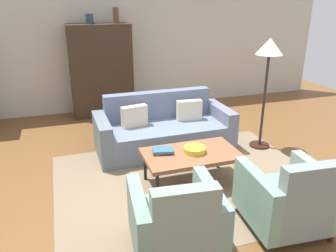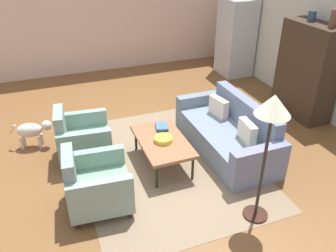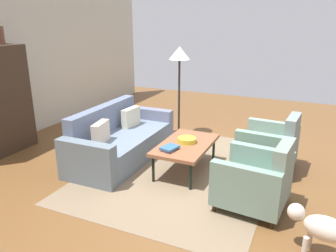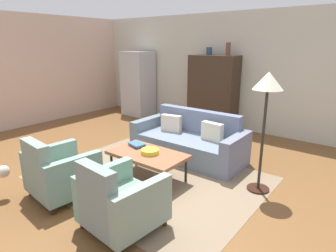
{
  "view_description": "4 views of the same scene",
  "coord_description": "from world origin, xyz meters",
  "px_view_note": "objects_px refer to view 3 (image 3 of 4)",
  "views": [
    {
      "loc": [
        -1.43,
        -3.36,
        2.27
      ],
      "look_at": [
        -0.07,
        0.73,
        0.6
      ],
      "focal_mm": 35.68,
      "sensor_mm": 36.0,
      "label": 1
    },
    {
      "loc": [
        4.23,
        -1.35,
        3.22
      ],
      "look_at": [
        0.12,
        0.21,
        0.71
      ],
      "focal_mm": 36.64,
      "sensor_mm": 36.0,
      "label": 2
    },
    {
      "loc": [
        -4.23,
        -1.49,
        2.2
      ],
      "look_at": [
        0.31,
        0.56,
        0.58
      ],
      "focal_mm": 35.16,
      "sensor_mm": 36.0,
      "label": 3
    },
    {
      "loc": [
        2.83,
        -2.92,
        2.07
      ],
      "look_at": [
        -0.06,
        0.79,
        0.71
      ],
      "focal_mm": 30.59,
      "sensor_mm": 36.0,
      "label": 4
    }
  ],
  "objects_px": {
    "couch": "(118,141)",
    "book_stack": "(170,148)",
    "armchair_right": "(272,148)",
    "vase_round": "(1,35)",
    "coffee_table": "(186,146)",
    "armchair_left": "(258,182)",
    "fruit_bowl": "(187,140)",
    "dog": "(322,228)",
    "floor_lamp": "(179,61)"
  },
  "relations": [
    {
      "from": "couch",
      "to": "vase_round",
      "type": "bearing_deg",
      "value": -81.54
    },
    {
      "from": "book_stack",
      "to": "dog",
      "type": "bearing_deg",
      "value": -114.49
    },
    {
      "from": "armchair_right",
      "to": "book_stack",
      "type": "distance_m",
      "value": 1.59
    },
    {
      "from": "coffee_table",
      "to": "floor_lamp",
      "type": "xyz_separation_m",
      "value": [
        1.51,
        0.74,
        1.04
      ]
    },
    {
      "from": "coffee_table",
      "to": "dog",
      "type": "xyz_separation_m",
      "value": [
        -1.24,
        -1.87,
        -0.09
      ]
    },
    {
      "from": "dog",
      "to": "fruit_bowl",
      "type": "bearing_deg",
      "value": -20.78
    },
    {
      "from": "fruit_bowl",
      "to": "floor_lamp",
      "type": "distance_m",
      "value": 1.9
    },
    {
      "from": "couch",
      "to": "dog",
      "type": "height_order",
      "value": "couch"
    },
    {
      "from": "armchair_right",
      "to": "book_stack",
      "type": "xyz_separation_m",
      "value": [
        -0.93,
        1.28,
        0.13
      ]
    },
    {
      "from": "armchair_left",
      "to": "floor_lamp",
      "type": "distance_m",
      "value": 3.05
    },
    {
      "from": "couch",
      "to": "floor_lamp",
      "type": "relative_size",
      "value": 1.22
    },
    {
      "from": "vase_round",
      "to": "dog",
      "type": "relative_size",
      "value": 0.42
    },
    {
      "from": "coffee_table",
      "to": "book_stack",
      "type": "bearing_deg",
      "value": 161.64
    },
    {
      "from": "armchair_left",
      "to": "book_stack",
      "type": "bearing_deg",
      "value": 83.8
    },
    {
      "from": "coffee_table",
      "to": "armchair_right",
      "type": "relative_size",
      "value": 1.36
    },
    {
      "from": "book_stack",
      "to": "armchair_right",
      "type": "bearing_deg",
      "value": -53.89
    },
    {
      "from": "armchair_right",
      "to": "fruit_bowl",
      "type": "bearing_deg",
      "value": 119.87
    },
    {
      "from": "coffee_table",
      "to": "armchair_left",
      "type": "height_order",
      "value": "armchair_left"
    },
    {
      "from": "floor_lamp",
      "to": "armchair_left",
      "type": "bearing_deg",
      "value": -138.03
    },
    {
      "from": "vase_round",
      "to": "dog",
      "type": "bearing_deg",
      "value": -100.48
    },
    {
      "from": "coffee_table",
      "to": "fruit_bowl",
      "type": "height_order",
      "value": "fruit_bowl"
    },
    {
      "from": "couch",
      "to": "armchair_left",
      "type": "distance_m",
      "value": 2.43
    },
    {
      "from": "fruit_bowl",
      "to": "book_stack",
      "type": "height_order",
      "value": "fruit_bowl"
    },
    {
      "from": "couch",
      "to": "book_stack",
      "type": "height_order",
      "value": "couch"
    },
    {
      "from": "couch",
      "to": "fruit_bowl",
      "type": "bearing_deg",
      "value": 91.89
    },
    {
      "from": "couch",
      "to": "fruit_bowl",
      "type": "height_order",
      "value": "couch"
    },
    {
      "from": "couch",
      "to": "fruit_bowl",
      "type": "relative_size",
      "value": 7.59
    },
    {
      "from": "fruit_bowl",
      "to": "book_stack",
      "type": "xyz_separation_m",
      "value": [
        -0.38,
        0.11,
        -0.01
      ]
    },
    {
      "from": "couch",
      "to": "armchair_left",
      "type": "height_order",
      "value": "armchair_left"
    },
    {
      "from": "fruit_bowl",
      "to": "floor_lamp",
      "type": "height_order",
      "value": "floor_lamp"
    },
    {
      "from": "armchair_right",
      "to": "vase_round",
      "type": "distance_m",
      "value": 4.71
    },
    {
      "from": "couch",
      "to": "dog",
      "type": "distance_m",
      "value": 3.3
    },
    {
      "from": "fruit_bowl",
      "to": "couch",
      "type": "bearing_deg",
      "value": 92.26
    },
    {
      "from": "coffee_table",
      "to": "vase_round",
      "type": "relative_size",
      "value": 4.09
    },
    {
      "from": "fruit_bowl",
      "to": "floor_lamp",
      "type": "xyz_separation_m",
      "value": [
        1.46,
        0.74,
        0.97
      ]
    },
    {
      "from": "vase_round",
      "to": "coffee_table",
      "type": "bearing_deg",
      "value": -84.44
    },
    {
      "from": "coffee_table",
      "to": "armchair_left",
      "type": "bearing_deg",
      "value": -117.48
    },
    {
      "from": "book_stack",
      "to": "dog",
      "type": "relative_size",
      "value": 0.42
    },
    {
      "from": "armchair_right",
      "to": "coffee_table",
      "type": "bearing_deg",
      "value": 121.7
    },
    {
      "from": "coffee_table",
      "to": "fruit_bowl",
      "type": "relative_size",
      "value": 4.32
    },
    {
      "from": "coffee_table",
      "to": "vase_round",
      "type": "height_order",
      "value": "vase_round"
    },
    {
      "from": "coffee_table",
      "to": "armchair_right",
      "type": "height_order",
      "value": "armchair_right"
    },
    {
      "from": "couch",
      "to": "coffee_table",
      "type": "relative_size",
      "value": 1.75
    },
    {
      "from": "book_stack",
      "to": "vase_round",
      "type": "xyz_separation_m",
      "value": [
        0.03,
        3.06,
        1.48
      ]
    },
    {
      "from": "fruit_bowl",
      "to": "armchair_left",
      "type": "bearing_deg",
      "value": -119.24
    },
    {
      "from": "coffee_table",
      "to": "fruit_bowl",
      "type": "xyz_separation_m",
      "value": [
        0.05,
        -0.0,
        0.07
      ]
    },
    {
      "from": "couch",
      "to": "armchair_right",
      "type": "xyz_separation_m",
      "value": [
        0.6,
        -2.35,
        0.06
      ]
    },
    {
      "from": "couch",
      "to": "vase_round",
      "type": "relative_size",
      "value": 7.18
    },
    {
      "from": "armchair_right",
      "to": "fruit_bowl",
      "type": "relative_size",
      "value": 3.17
    },
    {
      "from": "couch",
      "to": "coffee_table",
      "type": "height_order",
      "value": "couch"
    }
  ]
}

